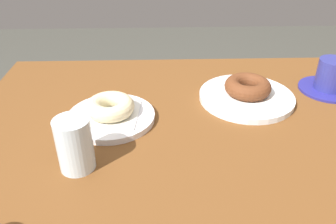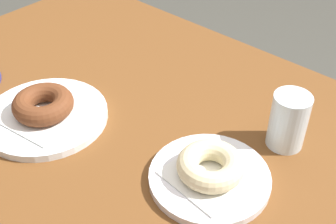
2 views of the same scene
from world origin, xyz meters
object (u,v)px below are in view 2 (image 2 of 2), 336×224
(donut_chocolate_ring, at_px, (43,104))
(water_glass, at_px, (288,121))
(plate_sugar_ring, at_px, (209,178))
(plate_chocolate_ring, at_px, (46,116))
(donut_sugar_ring, at_px, (211,166))

(donut_chocolate_ring, height_order, water_glass, water_glass)
(donut_chocolate_ring, height_order, plate_sugar_ring, donut_chocolate_ring)
(donut_chocolate_ring, xyz_separation_m, water_glass, (-0.37, -0.24, 0.01))
(plate_sugar_ring, xyz_separation_m, water_glass, (-0.04, -0.16, 0.04))
(plate_chocolate_ring, distance_m, donut_sugar_ring, 0.34)
(plate_sugar_ring, bearing_deg, plate_chocolate_ring, 14.09)
(donut_sugar_ring, bearing_deg, plate_chocolate_ring, 14.09)
(plate_sugar_ring, bearing_deg, donut_sugar_ring, 0.00)
(plate_sugar_ring, bearing_deg, donut_chocolate_ring, 14.09)
(donut_chocolate_ring, height_order, donut_sugar_ring, donut_chocolate_ring)
(plate_chocolate_ring, distance_m, plate_sugar_ring, 0.34)
(donut_chocolate_ring, distance_m, plate_sugar_ring, 0.34)
(plate_sugar_ring, distance_m, water_glass, 0.17)
(plate_chocolate_ring, height_order, donut_chocolate_ring, donut_chocolate_ring)
(donut_sugar_ring, bearing_deg, donut_chocolate_ring, 14.09)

